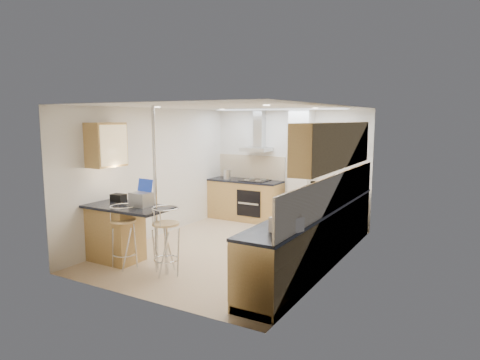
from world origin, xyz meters
The scene contains 16 objects.
ground centered at (0.00, 0.00, 0.00)m, with size 4.80×4.80×0.00m, color tan.
room_shell centered at (0.32, 0.38, 1.54)m, with size 3.64×4.84×2.51m.
right_counter centered at (1.50, 0.00, 0.46)m, with size 0.63×4.40×0.92m.
back_counter centered at (-0.95, 2.10, 0.46)m, with size 1.70×0.63×0.92m.
peninsula centered at (-1.12, -1.45, 0.48)m, with size 1.47×0.72×0.94m.
microwave centered at (1.43, 0.44, 1.08)m, with size 0.57×0.38×0.31m, color white.
laptop centered at (-0.90, -1.37, 1.05)m, with size 0.32×0.24×0.22m, color #A0A3A7.
bag centered at (-1.49, -1.26, 1.00)m, with size 0.23×0.17×0.12m, color black.
bar_stool_near centered at (-1.02, -1.64, 0.50)m, with size 0.41×0.41×1.00m, color #DBB876, non-canonical shape.
bar_stool_end centered at (-0.27, -1.54, 0.51)m, with size 0.42×0.42×1.03m, color #DBB876, non-canonical shape.
jar_a centered at (1.46, 0.69, 1.02)m, with size 0.12×0.12×0.20m, color beige.
jar_b centered at (1.42, 1.45, 0.99)m, with size 0.11×0.11×0.15m, color beige.
jar_c centered at (1.56, -0.76, 1.01)m, with size 0.14×0.14×0.18m, color beige.
jar_d centered at (1.60, -1.20, 0.99)m, with size 0.10×0.10×0.15m, color white.
bread_bin centered at (1.66, -1.56, 1.01)m, with size 0.28×0.35×0.19m, color beige.
kettle centered at (-1.37, 1.99, 1.03)m, with size 0.16×0.16×0.21m, color silver.
Camera 1 is at (3.71, -6.30, 2.31)m, focal length 32.00 mm.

